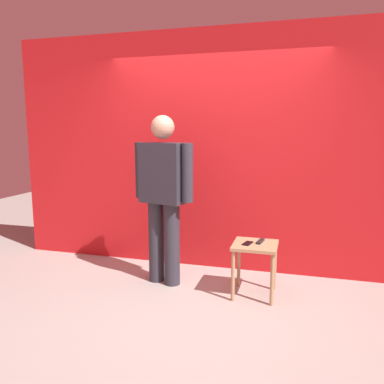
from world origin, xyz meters
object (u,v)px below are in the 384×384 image
Objects in this scene: side_table at (255,253)px; tv_remote at (260,241)px; standing_person at (163,191)px; cell_phone at (248,243)px.

tv_remote is at bearing 56.37° from side_table.
standing_person is 12.49× the size of cell_phone.
cell_phone is 0.85× the size of tv_remote.
standing_person reaches higher than tv_remote.
standing_person is at bearing -172.62° from cell_phone.
cell_phone is (0.91, -0.10, -0.47)m from standing_person.
standing_person reaches higher than cell_phone.
standing_person is 1.13m from tv_remote.
side_table is (0.98, -0.07, -0.57)m from standing_person.
tv_remote is at bearing -0.58° from standing_person.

